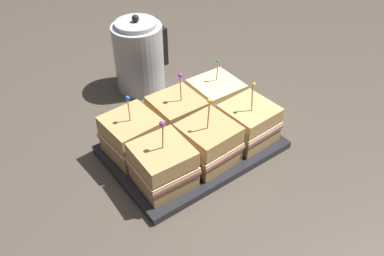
% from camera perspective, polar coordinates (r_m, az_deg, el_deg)
% --- Properties ---
extents(ground_plane, '(6.00, 6.00, 0.00)m').
position_cam_1_polar(ground_plane, '(1.02, 0.00, -3.06)').
color(ground_plane, '#4C4238').
extents(serving_platter, '(0.40, 0.28, 0.02)m').
position_cam_1_polar(serving_platter, '(1.01, 0.00, -2.68)').
color(serving_platter, '#232328').
rests_on(serving_platter, ground_plane).
extents(sandwich_front_left, '(0.13, 0.13, 0.17)m').
position_cam_1_polar(sandwich_front_left, '(0.88, -4.10, -5.25)').
color(sandwich_front_left, tan).
rests_on(sandwich_front_left, serving_platter).
extents(sandwich_front_center, '(0.13, 0.13, 0.18)m').
position_cam_1_polar(sandwich_front_center, '(0.93, 2.30, -2.12)').
color(sandwich_front_center, tan).
rests_on(sandwich_front_center, serving_platter).
extents(sandwich_front_right, '(0.13, 0.13, 0.17)m').
position_cam_1_polar(sandwich_front_right, '(1.00, 7.93, 0.74)').
color(sandwich_front_right, tan).
rests_on(sandwich_front_right, serving_platter).
extents(sandwich_back_left, '(0.13, 0.13, 0.17)m').
position_cam_1_polar(sandwich_back_left, '(0.96, -8.40, -1.11)').
color(sandwich_back_left, tan).
rests_on(sandwich_back_left, serving_platter).
extents(sandwich_back_center, '(0.12, 0.12, 0.17)m').
position_cam_1_polar(sandwich_back_center, '(1.01, -2.03, 1.71)').
color(sandwich_back_center, tan).
rests_on(sandwich_back_center, serving_platter).
extents(sandwich_back_right, '(0.12, 0.12, 0.16)m').
position_cam_1_polar(sandwich_back_right, '(1.07, 3.36, 4.13)').
color(sandwich_back_right, beige).
rests_on(sandwich_back_right, serving_platter).
extents(kettle_steel, '(0.17, 0.14, 0.23)m').
position_cam_1_polar(kettle_steel, '(1.20, -7.42, 9.98)').
color(kettle_steel, '#B7BABF').
rests_on(kettle_steel, ground_plane).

